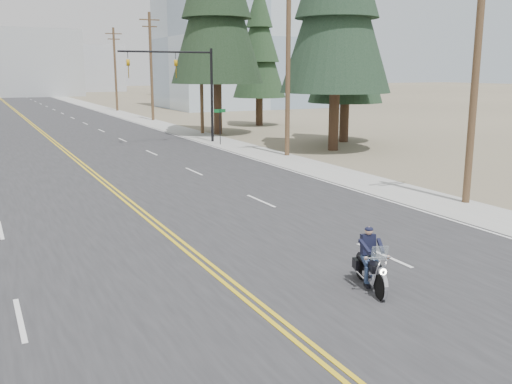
{
  "coord_description": "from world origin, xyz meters",
  "views": [
    {
      "loc": [
        -5.56,
        -8.71,
        5.36
      ],
      "look_at": [
        2.33,
        7.09,
        1.6
      ],
      "focal_mm": 40.0,
      "sensor_mm": 36.0,
      "label": 1
    }
  ],
  "objects": [
    {
      "name": "conifer_far",
      "position": [
        20.27,
        42.33,
        8.0
      ],
      "size": [
        5.2,
        5.2,
        13.94
      ],
      "rotation": [
        0.0,
        0.0,
        0.39
      ],
      "color": "#382619",
      "rests_on": "ground"
    },
    {
      "name": "haze_bldg_b",
      "position": [
        8.0,
        125.0,
        7.0
      ],
      "size": [
        18.0,
        14.0,
        14.0
      ],
      "primitive_type": "cube",
      "color": "#ADB2B7",
      "rests_on": "ground"
    },
    {
      "name": "utility_pole_e",
      "position": [
        12.5,
        70.0,
        5.73
      ],
      "size": [
        2.2,
        0.3,
        11.0
      ],
      "color": "brown",
      "rests_on": "ground"
    },
    {
      "name": "utility_pole_a",
      "position": [
        12.5,
        8.0,
        5.73
      ],
      "size": [
        2.2,
        0.3,
        11.0
      ],
      "color": "brown",
      "rests_on": "ground"
    },
    {
      "name": "haze_bldg_e",
      "position": [
        25.0,
        150.0,
        6.0
      ],
      "size": [
        14.0,
        14.0,
        12.0
      ],
      "primitive_type": "cube",
      "color": "#B7BCC6",
      "rests_on": "ground"
    },
    {
      "name": "road",
      "position": [
        0.0,
        70.0,
        0.01
      ],
      "size": [
        20.0,
        200.0,
        0.01
      ],
      "primitive_type": "cube",
      "color": "#303033",
      "rests_on": "ground"
    },
    {
      "name": "motorcyclist",
      "position": [
        3.04,
        2.09,
        0.77
      ],
      "size": [
        1.4,
        2.13,
        1.54
      ],
      "primitive_type": null,
      "rotation": [
        0.0,
        0.0,
        2.83
      ],
      "color": "black",
      "rests_on": "ground"
    },
    {
      "name": "conifer_mid",
      "position": [
        20.06,
        27.49,
        8.63
      ],
      "size": [
        5.64,
        5.64,
        15.04
      ],
      "rotation": [
        0.0,
        0.0,
        0.1
      ],
      "color": "#382619",
      "rests_on": "ground"
    },
    {
      "name": "street_sign",
      "position": [
        10.8,
        30.0,
        1.8
      ],
      "size": [
        0.9,
        0.06,
        2.62
      ],
      "color": "black",
      "rests_on": "ground"
    },
    {
      "name": "utility_pole_b",
      "position": [
        12.5,
        23.0,
        5.98
      ],
      "size": [
        2.2,
        0.3,
        11.5
      ],
      "color": "brown",
      "rests_on": "ground"
    },
    {
      "name": "sidewalk_right",
      "position": [
        11.5,
        70.0,
        0.01
      ],
      "size": [
        3.0,
        200.0,
        0.01
      ],
      "primitive_type": "cube",
      "color": "#A5A5A0",
      "rests_on": "ground"
    },
    {
      "name": "glass_building",
      "position": [
        32.0,
        70.0,
        10.0
      ],
      "size": [
        24.0,
        16.0,
        20.0
      ],
      "primitive_type": "cube",
      "color": "#9EB5CC",
      "rests_on": "ground"
    },
    {
      "name": "utility_pole_c",
      "position": [
        12.5,
        38.0,
        5.73
      ],
      "size": [
        2.2,
        0.3,
        11.0
      ],
      "color": "brown",
      "rests_on": "ground"
    },
    {
      "name": "utility_pole_d",
      "position": [
        12.5,
        53.0,
        5.98
      ],
      "size": [
        2.2,
        0.3,
        11.5
      ],
      "color": "brown",
      "rests_on": "ground"
    },
    {
      "name": "ground_plane",
      "position": [
        0.0,
        0.0,
        0.0
      ],
      "size": [
        400.0,
        400.0,
        0.0
      ],
      "primitive_type": "plane",
      "color": "#776D56",
      "rests_on": "ground"
    },
    {
      "name": "haze_bldg_c",
      "position": [
        40.0,
        110.0,
        9.0
      ],
      "size": [
        16.0,
        12.0,
        18.0
      ],
      "primitive_type": "cube",
      "color": "#B7BCC6",
      "rests_on": "ground"
    },
    {
      "name": "traffic_mast_right",
      "position": [
        8.98,
        32.0,
        4.94
      ],
      "size": [
        7.1,
        0.26,
        7.0
      ],
      "color": "black",
      "rests_on": "ground"
    }
  ]
}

